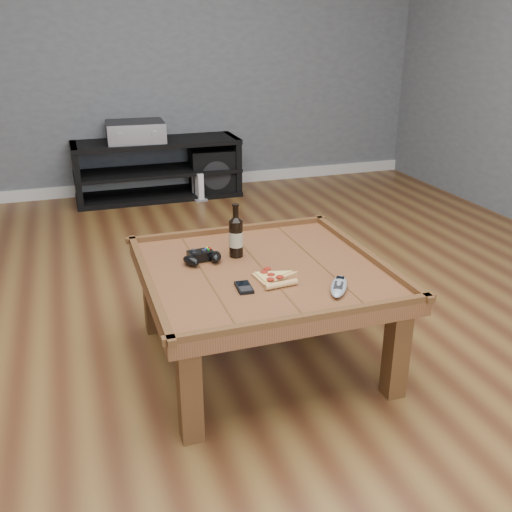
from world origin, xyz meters
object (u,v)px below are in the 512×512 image
object	(u,v)px
remote_control	(339,286)
game_console	(198,187)
coffee_table	(263,281)
av_receiver	(136,131)
pizza_slice	(272,278)
game_controller	(202,257)
smartphone	(244,287)
beer_bottle	(236,236)
media_console	(158,170)
subwoofer	(213,170)

from	to	relation	value
remote_control	game_console	xyz separation A→B (m)	(0.10, 2.87, -0.36)
coffee_table	av_receiver	distance (m)	2.76
pizza_slice	game_controller	bearing A→B (deg)	124.11
smartphone	game_console	xyz separation A→B (m)	(0.45, 2.75, -0.35)
smartphone	remote_control	bearing A→B (deg)	-15.92
beer_bottle	game_controller	distance (m)	0.18
pizza_slice	av_receiver	bearing A→B (deg)	87.47
media_console	beer_bottle	world-z (taller)	beer_bottle
av_receiver	subwoofer	distance (m)	0.76
subwoofer	coffee_table	bearing A→B (deg)	-94.75
game_controller	game_console	world-z (taller)	game_controller
remote_control	av_receiver	size ratio (longest dim) A/B	0.42
beer_bottle	pizza_slice	size ratio (longest dim) A/B	0.93
subwoofer	game_controller	bearing A→B (deg)	-100.02
av_receiver	remote_control	bearing A→B (deg)	-80.15
media_console	game_controller	xyz separation A→B (m)	(-0.23, -2.61, 0.23)
game_controller	game_console	xyz separation A→B (m)	(0.54, 2.43, -0.37)
media_console	av_receiver	bearing A→B (deg)	-177.88
beer_bottle	smartphone	size ratio (longest dim) A/B	2.21
beer_bottle	media_console	bearing A→B (deg)	88.50
coffee_table	game_controller	distance (m)	0.28
av_receiver	coffee_table	bearing A→B (deg)	-83.79
subwoofer	remote_control	bearing A→B (deg)	-89.88
media_console	pizza_slice	world-z (taller)	media_console
beer_bottle	game_controller	size ratio (longest dim) A/B	1.27
beer_bottle	av_receiver	xyz separation A→B (m)	(-0.10, 2.58, 0.03)
media_console	remote_control	world-z (taller)	media_console
pizza_slice	remote_control	bearing A→B (deg)	-44.03
game_controller	media_console	bearing A→B (deg)	79.08
coffee_table	beer_bottle	world-z (taller)	beer_bottle
smartphone	av_receiver	distance (m)	2.92
pizza_slice	game_console	xyz separation A→B (m)	(0.31, 2.71, -0.35)
remote_control	pizza_slice	bearing A→B (deg)	173.50
coffee_table	game_controller	size ratio (longest dim) A/B	5.40
coffee_table	remote_control	distance (m)	0.37
remote_control	game_console	distance (m)	2.90
coffee_table	subwoofer	size ratio (longest dim) A/B	2.38
game_controller	remote_control	bearing A→B (deg)	-50.89
coffee_table	media_console	world-z (taller)	media_console
beer_bottle	subwoofer	distance (m)	2.68
av_receiver	smartphone	bearing A→B (deg)	-86.67
pizza_slice	smartphone	xyz separation A→B (m)	(-0.13, -0.04, -0.00)
media_console	av_receiver	world-z (taller)	av_receiver
coffee_table	smartphone	bearing A→B (deg)	-128.65
game_controller	pizza_slice	bearing A→B (deg)	-56.05
remote_control	subwoofer	bearing A→B (deg)	116.51
av_receiver	media_console	bearing A→B (deg)	4.91
coffee_table	smartphone	size ratio (longest dim) A/B	9.42
game_controller	subwoofer	size ratio (longest dim) A/B	0.44
coffee_table	beer_bottle	bearing A→B (deg)	112.26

